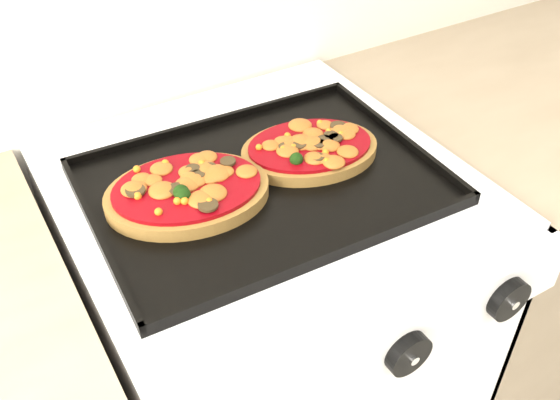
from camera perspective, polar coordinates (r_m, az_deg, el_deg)
stove at (r=1.27m, az=-1.00°, el=-14.65°), size 0.60×0.60×0.91m
control_panel at (r=0.81m, az=10.16°, el=-13.00°), size 0.60×0.02×0.09m
knob_center at (r=0.80m, az=11.65°, el=-13.61°), size 0.06×0.02×0.06m
knob_right at (r=0.90m, az=20.16°, el=-8.53°), size 0.06×0.02×0.06m
baking_tray at (r=0.93m, az=-1.59°, el=1.77°), size 0.52×0.39×0.02m
pizza_left at (r=0.89m, az=-8.47°, el=0.88°), size 0.27×0.22×0.03m
pizza_right at (r=0.97m, az=2.73°, el=4.77°), size 0.25×0.20×0.03m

